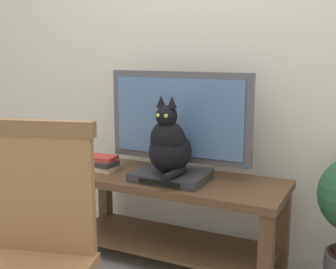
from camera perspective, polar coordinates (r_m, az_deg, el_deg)
back_wall at (r=2.79m, az=5.87°, el=14.16°), size 7.00×0.12×2.80m
tv_stand at (r=2.58m, az=0.49°, el=-9.13°), size 1.32×0.51×0.52m
tv at (r=2.55m, az=1.49°, el=1.76°), size 0.88×0.20×0.61m
media_box at (r=2.46m, az=0.29°, el=-5.52°), size 0.41×0.29×0.05m
cat at (r=2.40m, az=0.17°, el=-1.41°), size 0.23×0.34×0.44m
wooden_chair at (r=1.71m, az=-18.34°, el=-13.19°), size 0.58×0.58×0.99m
book_stack at (r=2.71m, az=-8.79°, el=-3.78°), size 0.22×0.17×0.09m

